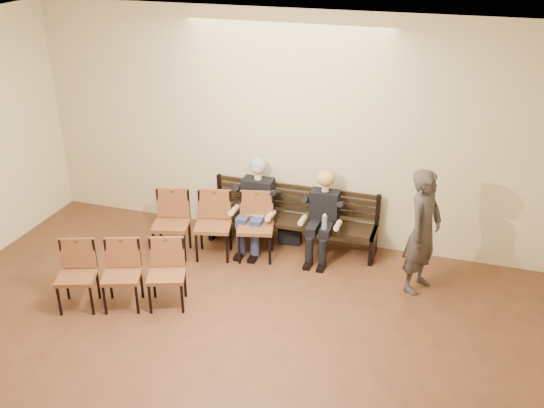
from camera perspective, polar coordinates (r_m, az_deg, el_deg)
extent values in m
cube|color=beige|center=(9.09, 1.39, 6.99)|extent=(8.00, 0.02, 3.50)
cube|color=white|center=(4.22, -18.27, 8.56)|extent=(8.00, 10.00, 0.02)
cube|color=black|center=(9.33, 1.86, -2.70)|extent=(2.60, 0.90, 0.45)
cube|color=silver|center=(9.10, -1.66, -1.01)|extent=(0.39, 0.34, 0.24)
cylinder|color=silver|center=(8.72, 4.93, -2.41)|extent=(0.08, 0.08, 0.24)
cube|color=black|center=(9.48, 1.68, -2.89)|extent=(0.38, 0.29, 0.26)
imported|color=#342F2A|center=(8.18, 14.12, -1.71)|extent=(0.72, 0.86, 2.01)
cube|color=brown|center=(8.97, -5.56, -2.11)|extent=(1.85, 0.95, 0.99)
cube|color=brown|center=(8.06, -13.97, -6.62)|extent=(1.69, 1.01, 0.90)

